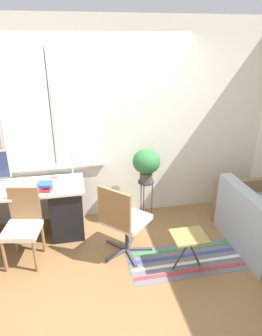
% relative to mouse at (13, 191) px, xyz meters
% --- Properties ---
extents(ground_plane, '(14.00, 14.00, 0.00)m').
position_rel_mouse_xyz_m(ground_plane, '(1.04, -0.20, -0.74)').
color(ground_plane, olive).
extents(wall_back_with_window, '(9.00, 0.12, 2.70)m').
position_rel_mouse_xyz_m(wall_back_with_window, '(1.02, 0.48, 0.62)').
color(wall_back_with_window, white).
rests_on(wall_back_with_window, ground_plane).
extents(desk, '(1.72, 0.60, 0.72)m').
position_rel_mouse_xyz_m(desk, '(-0.01, 0.10, -0.36)').
color(desk, beige).
rests_on(desk, ground_plane).
extents(mouse, '(0.04, 0.06, 0.03)m').
position_rel_mouse_xyz_m(mouse, '(0.00, 0.00, 0.00)').
color(mouse, slate).
rests_on(mouse, desk).
extents(desk_lamp, '(0.13, 0.13, 0.40)m').
position_rel_mouse_xyz_m(desk_lamp, '(0.72, 0.19, 0.28)').
color(desk_lamp, white).
rests_on(desk_lamp, desk).
extents(book_stack, '(0.20, 0.19, 0.10)m').
position_rel_mouse_xyz_m(book_stack, '(0.38, -0.03, 0.03)').
color(book_stack, red).
rests_on(book_stack, desk).
extents(desk_chair_wooden, '(0.46, 0.47, 0.87)m').
position_rel_mouse_xyz_m(desk_chair_wooden, '(0.12, -0.35, -0.27)').
color(desk_chair_wooden, olive).
rests_on(desk_chair_wooden, ground_plane).
extents(office_chair_swivel, '(0.65, 0.65, 0.94)m').
position_rel_mouse_xyz_m(office_chair_swivel, '(1.25, -0.51, -0.24)').
color(office_chair_swivel, '#47474C').
rests_on(office_chair_swivel, ground_plane).
extents(plant_stand, '(0.22, 0.22, 0.65)m').
position_rel_mouse_xyz_m(plant_stand, '(1.68, 0.11, -0.19)').
color(plant_stand, '#333338').
rests_on(plant_stand, ground_plane).
extents(potted_plant, '(0.36, 0.36, 0.45)m').
position_rel_mouse_xyz_m(potted_plant, '(1.68, 0.11, 0.18)').
color(potted_plant, '#514C47').
rests_on(potted_plant, plant_stand).
extents(floor_rug_striped, '(1.41, 0.59, 0.01)m').
position_rel_mouse_xyz_m(floor_rug_striped, '(1.98, -0.76, -0.74)').
color(floor_rug_striped, slate).
rests_on(floor_rug_striped, ground_plane).
extents(folding_stool, '(0.37, 0.32, 0.45)m').
position_rel_mouse_xyz_m(folding_stool, '(1.92, -0.89, -0.34)').
color(folding_stool, olive).
rests_on(folding_stool, ground_plane).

